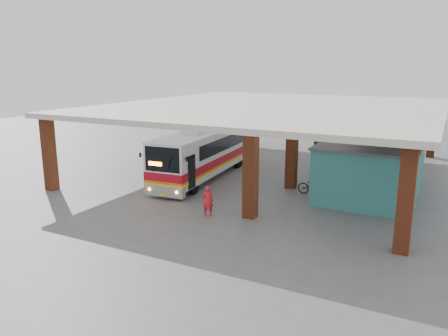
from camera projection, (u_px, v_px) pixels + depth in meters
ground at (224, 194)px, 25.27m from camera, size 90.00×90.00×0.00m
brick_columns at (279, 145)px, 28.44m from camera, size 20.10×21.60×4.35m
canopy_roof at (275, 107)px, 29.63m from camera, size 21.00×23.00×0.30m
shop_building at (372, 167)px, 24.99m from camera, size 5.20×8.20×3.11m
coach_bus at (206, 152)px, 28.71m from camera, size 3.43×11.62×3.34m
motorcycle at (314, 186)px, 24.90m from camera, size 1.94×0.72×1.01m
pedestrian at (208, 201)px, 21.35m from camera, size 0.67×0.61×1.53m
red_chair at (336, 166)px, 30.50m from camera, size 0.52×0.52×0.77m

